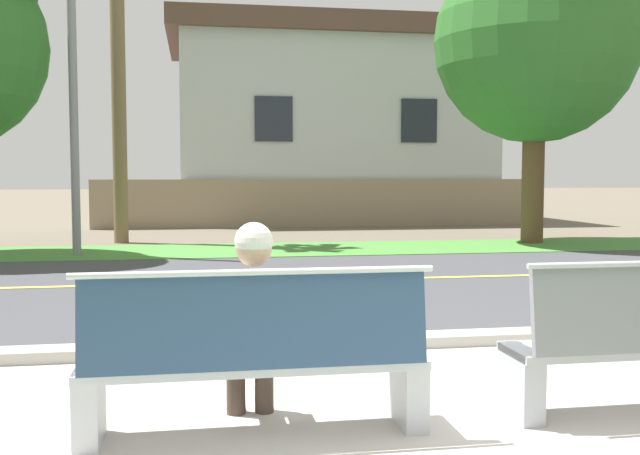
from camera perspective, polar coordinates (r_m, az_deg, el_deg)
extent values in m
plane|color=#665B4C|center=(12.07, -1.84, -3.17)|extent=(140.00, 140.00, 0.00)
cube|color=#B7B2A8|center=(4.80, 10.98, -14.39)|extent=(44.00, 3.60, 0.01)
cube|color=#ADA89E|center=(6.58, 4.93, -8.81)|extent=(44.00, 0.30, 0.11)
cube|color=#424247|center=(10.60, -0.74, -4.16)|extent=(52.00, 8.00, 0.01)
cube|color=#E0CC4C|center=(10.59, -0.74, -4.13)|extent=(48.00, 0.14, 0.01)
cube|color=#478438|center=(15.04, -3.41, -1.71)|extent=(48.00, 2.80, 0.02)
cube|color=silver|center=(4.45, -17.44, -13.05)|extent=(0.14, 0.40, 0.45)
cube|color=silver|center=(4.59, 6.88, -12.37)|extent=(0.14, 0.40, 0.45)
cube|color=silver|center=(4.37, -5.09, -10.48)|extent=(2.00, 0.44, 0.05)
cube|color=navy|center=(4.12, -4.90, -7.31)|extent=(1.92, 0.12, 0.52)
cylinder|color=silver|center=(4.06, -4.91, -3.46)|extent=(2.00, 0.04, 0.04)
cube|color=#9EA0A8|center=(4.84, 15.29, -11.62)|extent=(0.14, 0.40, 0.45)
cylinder|color=#47382D|center=(4.53, -6.43, -8.86)|extent=(0.15, 0.42, 0.15)
cylinder|color=#47382D|center=(4.54, -4.13, -8.81)|extent=(0.15, 0.42, 0.15)
cylinder|color=#47382D|center=(4.79, -6.53, -11.80)|extent=(0.12, 0.12, 0.43)
cube|color=black|center=(4.91, -6.57, -13.56)|extent=(0.09, 0.24, 0.07)
cylinder|color=#47382D|center=(4.80, -4.34, -11.74)|extent=(0.12, 0.12, 0.43)
cube|color=black|center=(4.93, -4.42, -13.50)|extent=(0.09, 0.24, 0.07)
cube|color=silver|center=(4.31, -5.10, -6.80)|extent=(0.34, 0.20, 0.52)
cylinder|color=silver|center=(4.31, -7.99, -6.54)|extent=(0.09, 0.09, 0.46)
cylinder|color=silver|center=(4.35, -2.28, -6.43)|extent=(0.09, 0.09, 0.46)
sphere|color=tan|center=(4.26, -5.15, -1.62)|extent=(0.21, 0.21, 0.21)
sphere|color=beige|center=(4.26, -5.15, -1.09)|extent=(0.22, 0.22, 0.22)
cylinder|color=gray|center=(14.83, -18.63, 13.10)|extent=(0.16, 0.16, 7.80)
cylinder|color=brown|center=(17.12, 16.15, 3.49)|extent=(0.49, 0.49, 2.79)
sphere|color=#2D6B28|center=(17.37, 16.36, 13.66)|extent=(4.46, 4.46, 4.46)
cylinder|color=brown|center=(17.40, -15.41, 14.63)|extent=(0.32, 0.32, 9.51)
cube|color=gray|center=(21.71, -0.11, 1.91)|extent=(13.00, 0.36, 1.40)
cube|color=#B7BCC1|center=(25.03, 0.62, 7.14)|extent=(9.71, 6.40, 5.72)
cube|color=brown|center=(25.40, 0.63, 14.27)|extent=(10.49, 6.91, 0.60)
cube|color=#232833|center=(21.55, -3.61, 8.39)|extent=(1.10, 0.06, 1.30)
cube|color=#232833|center=(22.43, 7.67, 8.19)|extent=(1.10, 0.06, 1.30)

